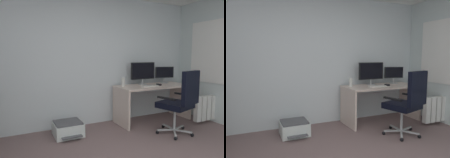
{
  "view_description": "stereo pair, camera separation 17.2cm",
  "coord_description": "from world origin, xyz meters",
  "views": [
    {
      "loc": [
        -1.18,
        -1.32,
        1.35
      ],
      "look_at": [
        0.36,
        1.75,
        0.96
      ],
      "focal_mm": 33.1,
      "sensor_mm": 36.0,
      "label": 1
    },
    {
      "loc": [
        -1.02,
        -1.39,
        1.35
      ],
      "look_at": [
        0.36,
        1.75,
        0.96
      ],
      "focal_mm": 33.1,
      "sensor_mm": 36.0,
      "label": 2
    }
  ],
  "objects": [
    {
      "name": "window_pane",
      "position": [
        2.52,
        1.45,
        1.43
      ],
      "size": [
        0.01,
        1.1,
        1.18
      ],
      "primitive_type": "cube",
      "color": "white"
    },
    {
      "name": "keyboard",
      "position": [
        1.28,
        1.94,
        0.76
      ],
      "size": [
        0.35,
        0.14,
        0.02
      ],
      "primitive_type": "cube",
      "rotation": [
        0.0,
        0.0,
        -0.04
      ],
      "color": "silver",
      "rests_on": "desk"
    },
    {
      "name": "office_chair",
      "position": [
        1.37,
        1.2,
        0.61
      ],
      "size": [
        0.65,
        0.69,
        1.11
      ],
      "color": "#B7BABC",
      "rests_on": "ground"
    },
    {
      "name": "radiator",
      "position": [
        2.42,
        1.45,
        0.31
      ],
      "size": [
        0.79,
        0.1,
        0.49
      ],
      "color": "white",
      "rests_on": "ground"
    },
    {
      "name": "monitor_secondary",
      "position": [
        1.9,
        2.23,
        0.96
      ],
      "size": [
        0.42,
        0.18,
        0.36
      ],
      "color": "#B2B5B7",
      "rests_on": "desk"
    },
    {
      "name": "printer",
      "position": [
        -0.34,
        2.03,
        0.12
      ],
      "size": [
        0.46,
        0.52,
        0.24
      ],
      "color": "silver",
      "rests_on": "ground"
    },
    {
      "name": "computer_mouse",
      "position": [
        1.53,
        1.97,
        0.76
      ],
      "size": [
        0.07,
        0.1,
        0.03
      ],
      "primitive_type": "cube",
      "rotation": [
        0.0,
        0.0,
        0.08
      ],
      "color": "black",
      "rests_on": "desk"
    },
    {
      "name": "wall_back",
      "position": [
        0.0,
        2.48,
        1.25
      ],
      "size": [
        5.05,
        0.1,
        2.51
      ],
      "primitive_type": "cube",
      "color": "silver",
      "rests_on": "ground"
    },
    {
      "name": "desk",
      "position": [
        1.45,
        2.05,
        0.55
      ],
      "size": [
        1.55,
        0.66,
        0.75
      ],
      "color": "beige",
      "rests_on": "ground"
    },
    {
      "name": "monitor_main",
      "position": [
        1.32,
        2.23,
        1.02
      ],
      "size": [
        0.57,
        0.18,
        0.46
      ],
      "color": "#B2B5B7",
      "rests_on": "desk"
    },
    {
      "name": "window_frame",
      "position": [
        2.51,
        1.45,
        1.43
      ],
      "size": [
        0.02,
        1.18,
        1.26
      ],
      "primitive_type": "cube",
      "color": "white"
    },
    {
      "name": "desktop_speaker",
      "position": [
        0.82,
        2.18,
        0.83
      ],
      "size": [
        0.07,
        0.07,
        0.17
      ],
      "primitive_type": "cylinder",
      "color": "silver",
      "rests_on": "desk"
    }
  ]
}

